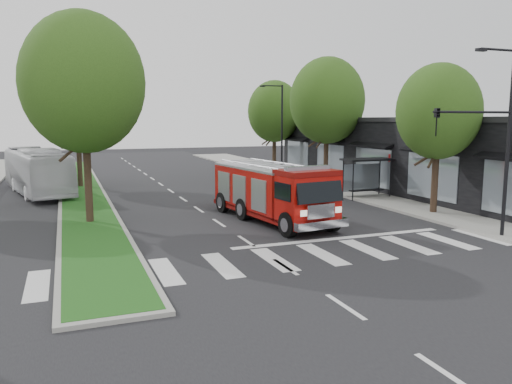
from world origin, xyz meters
TOP-DOWN VIEW (x-y plane):
  - ground at (0.00, 0.00)m, footprint 140.00×140.00m
  - sidewalk_right at (12.50, 10.00)m, footprint 5.00×80.00m
  - median at (-6.00, 18.00)m, footprint 3.00×50.00m
  - storefront_row at (17.00, 10.00)m, footprint 8.00×30.00m
  - bus_shelter at (11.20, 8.15)m, footprint 3.20×1.60m
  - tree_right_near at (11.50, 2.00)m, footprint 4.40×4.40m
  - tree_right_mid at (11.50, 14.00)m, footprint 5.60×5.60m
  - tree_right_far at (11.50, 24.00)m, footprint 5.00×5.00m
  - tree_median_near at (-6.00, 6.00)m, footprint 5.80×5.80m
  - tree_median_far at (-6.00, 20.00)m, footprint 5.60×5.60m
  - streetlight_right_near at (9.61, -3.50)m, footprint 4.08×0.22m
  - streetlight_right_far at (10.35, 20.00)m, footprint 2.11×0.20m
  - fire_engine at (2.66, 3.55)m, footprint 3.77×9.07m
  - city_bus at (-8.85, 18.03)m, footprint 5.03×11.58m

SIDE VIEW (x-z plane):
  - ground at x=0.00m, z-range 0.00..0.00m
  - sidewalk_right at x=12.50m, z-range 0.00..0.15m
  - median at x=-6.00m, z-range 0.00..0.16m
  - fire_engine at x=2.66m, z-range -0.06..2.99m
  - city_bus at x=-8.85m, z-range 0.00..3.14m
  - bus_shelter at x=11.20m, z-range 0.73..3.34m
  - storefront_row at x=17.00m, z-range 0.00..5.00m
  - streetlight_right_far at x=10.35m, z-range 0.48..8.48m
  - streetlight_right_near at x=9.61m, z-range 0.67..8.67m
  - tree_right_near at x=11.50m, z-range 1.48..9.53m
  - tree_right_far at x=11.50m, z-range 1.47..10.20m
  - tree_right_mid at x=11.50m, z-range 1.63..11.35m
  - tree_median_far at x=-6.00m, z-range 1.63..11.35m
  - tree_median_near at x=-6.00m, z-range 1.73..11.89m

